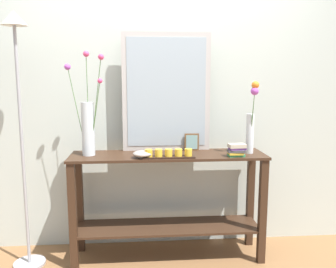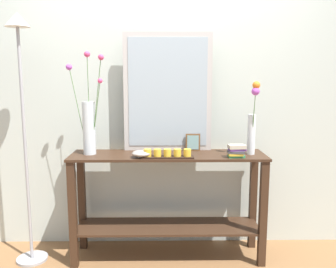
{
  "view_description": "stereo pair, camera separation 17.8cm",
  "coord_description": "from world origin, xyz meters",
  "px_view_note": "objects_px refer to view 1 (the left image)",
  "views": [
    {
      "loc": [
        -0.21,
        -2.72,
        1.44
      ],
      "look_at": [
        0.0,
        0.0,
        1.01
      ],
      "focal_mm": 38.21,
      "sensor_mm": 36.0,
      "label": 1
    },
    {
      "loc": [
        -0.04,
        -2.73,
        1.44
      ],
      "look_at": [
        0.0,
        0.0,
        1.01
      ],
      "focal_mm": 38.21,
      "sensor_mm": 36.0,
      "label": 2
    }
  ],
  "objects_px": {
    "floor_lamp": "(19,100)",
    "vase_right": "(251,122)",
    "book_stack": "(236,150)",
    "mirror_leaning": "(166,92)",
    "tall_vase_left": "(88,124)",
    "decorative_bowl": "(143,154)",
    "console_table": "(168,194)",
    "candle_tray": "(169,154)",
    "picture_frame_small": "(192,142)"
  },
  "relations": [
    {
      "from": "vase_right",
      "to": "picture_frame_small",
      "type": "distance_m",
      "value": 0.5
    },
    {
      "from": "console_table",
      "to": "book_stack",
      "type": "bearing_deg",
      "value": -13.99
    },
    {
      "from": "mirror_leaning",
      "to": "vase_right",
      "type": "distance_m",
      "value": 0.71
    },
    {
      "from": "picture_frame_small",
      "to": "decorative_bowl",
      "type": "distance_m",
      "value": 0.47
    },
    {
      "from": "mirror_leaning",
      "to": "candle_tray",
      "type": "bearing_deg",
      "value": -90.8
    },
    {
      "from": "tall_vase_left",
      "to": "decorative_bowl",
      "type": "bearing_deg",
      "value": -16.92
    },
    {
      "from": "floor_lamp",
      "to": "vase_right",
      "type": "bearing_deg",
      "value": 0.74
    },
    {
      "from": "vase_right",
      "to": "book_stack",
      "type": "relative_size",
      "value": 4.05
    },
    {
      "from": "tall_vase_left",
      "to": "decorative_bowl",
      "type": "height_order",
      "value": "tall_vase_left"
    },
    {
      "from": "console_table",
      "to": "candle_tray",
      "type": "relative_size",
      "value": 3.87
    },
    {
      "from": "tall_vase_left",
      "to": "decorative_bowl",
      "type": "distance_m",
      "value": 0.48
    },
    {
      "from": "mirror_leaning",
      "to": "tall_vase_left",
      "type": "relative_size",
      "value": 1.2
    },
    {
      "from": "mirror_leaning",
      "to": "book_stack",
      "type": "xyz_separation_m",
      "value": [
        0.51,
        -0.29,
        -0.42
      ]
    },
    {
      "from": "tall_vase_left",
      "to": "decorative_bowl",
      "type": "xyz_separation_m",
      "value": [
        0.41,
        -0.13,
        -0.21
      ]
    },
    {
      "from": "picture_frame_small",
      "to": "book_stack",
      "type": "bearing_deg",
      "value": -39.99
    },
    {
      "from": "candle_tray",
      "to": "book_stack",
      "type": "xyz_separation_m",
      "value": [
        0.51,
        0.01,
        0.02
      ]
    },
    {
      "from": "book_stack",
      "to": "floor_lamp",
      "type": "distance_m",
      "value": 1.64
    },
    {
      "from": "tall_vase_left",
      "to": "picture_frame_small",
      "type": "bearing_deg",
      "value": 8.37
    },
    {
      "from": "vase_right",
      "to": "candle_tray",
      "type": "height_order",
      "value": "vase_right"
    },
    {
      "from": "decorative_bowl",
      "to": "candle_tray",
      "type": "bearing_deg",
      "value": -4.53
    },
    {
      "from": "mirror_leaning",
      "to": "candle_tray",
      "type": "relative_size",
      "value": 2.41
    },
    {
      "from": "book_stack",
      "to": "picture_frame_small",
      "type": "bearing_deg",
      "value": 140.01
    },
    {
      "from": "tall_vase_left",
      "to": "candle_tray",
      "type": "xyz_separation_m",
      "value": [
        0.6,
        -0.14,
        -0.21
      ]
    },
    {
      "from": "candle_tray",
      "to": "decorative_bowl",
      "type": "distance_m",
      "value": 0.19
    },
    {
      "from": "picture_frame_small",
      "to": "tall_vase_left",
      "type": "bearing_deg",
      "value": -171.63
    },
    {
      "from": "candle_tray",
      "to": "book_stack",
      "type": "relative_size",
      "value": 2.81
    },
    {
      "from": "console_table",
      "to": "vase_right",
      "type": "height_order",
      "value": "vase_right"
    },
    {
      "from": "tall_vase_left",
      "to": "floor_lamp",
      "type": "height_order",
      "value": "floor_lamp"
    },
    {
      "from": "picture_frame_small",
      "to": "decorative_bowl",
      "type": "height_order",
      "value": "picture_frame_small"
    },
    {
      "from": "console_table",
      "to": "candle_tray",
      "type": "xyz_separation_m",
      "value": [
        -0.01,
        -0.13,
        0.35
      ]
    },
    {
      "from": "decorative_bowl",
      "to": "floor_lamp",
      "type": "distance_m",
      "value": 0.98
    },
    {
      "from": "console_table",
      "to": "vase_right",
      "type": "xyz_separation_m",
      "value": [
        0.65,
        -0.03,
        0.57
      ]
    },
    {
      "from": "vase_right",
      "to": "floor_lamp",
      "type": "height_order",
      "value": "floor_lamp"
    },
    {
      "from": "candle_tray",
      "to": "picture_frame_small",
      "type": "bearing_deg",
      "value": 51.02
    },
    {
      "from": "console_table",
      "to": "mirror_leaning",
      "type": "relative_size",
      "value": 1.61
    },
    {
      "from": "mirror_leaning",
      "to": "vase_right",
      "type": "relative_size",
      "value": 1.67
    },
    {
      "from": "candle_tray",
      "to": "mirror_leaning",
      "type": "bearing_deg",
      "value": 89.2
    },
    {
      "from": "mirror_leaning",
      "to": "tall_vase_left",
      "type": "bearing_deg",
      "value": -165.84
    },
    {
      "from": "picture_frame_small",
      "to": "book_stack",
      "type": "relative_size",
      "value": 1.0
    },
    {
      "from": "mirror_leaning",
      "to": "decorative_bowl",
      "type": "bearing_deg",
      "value": -125.16
    },
    {
      "from": "decorative_bowl",
      "to": "book_stack",
      "type": "height_order",
      "value": "book_stack"
    },
    {
      "from": "mirror_leaning",
      "to": "decorative_bowl",
      "type": "xyz_separation_m",
      "value": [
        -0.2,
        -0.28,
        -0.44
      ]
    },
    {
      "from": "vase_right",
      "to": "book_stack",
      "type": "distance_m",
      "value": 0.26
    },
    {
      "from": "book_stack",
      "to": "vase_right",
      "type": "bearing_deg",
      "value": 35.52
    },
    {
      "from": "tall_vase_left",
      "to": "floor_lamp",
      "type": "xyz_separation_m",
      "value": [
        -0.48,
        -0.06,
        0.19
      ]
    },
    {
      "from": "vase_right",
      "to": "floor_lamp",
      "type": "bearing_deg",
      "value": -179.26
    },
    {
      "from": "tall_vase_left",
      "to": "book_stack",
      "type": "xyz_separation_m",
      "value": [
        1.12,
        -0.14,
        -0.19
      ]
    },
    {
      "from": "candle_tray",
      "to": "vase_right",
      "type": "bearing_deg",
      "value": 8.96
    },
    {
      "from": "vase_right",
      "to": "floor_lamp",
      "type": "xyz_separation_m",
      "value": [
        -1.73,
        -0.02,
        0.19
      ]
    },
    {
      "from": "mirror_leaning",
      "to": "picture_frame_small",
      "type": "xyz_separation_m",
      "value": [
        0.21,
        -0.03,
        -0.4
      ]
    }
  ]
}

